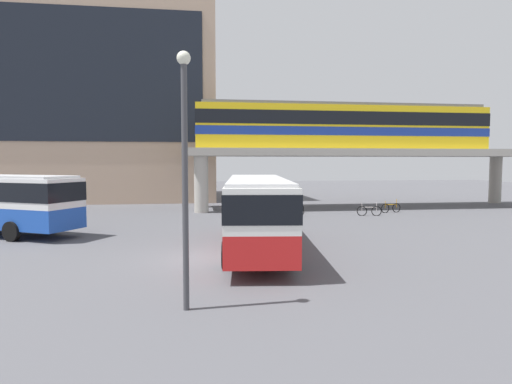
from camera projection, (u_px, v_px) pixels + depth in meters
The scene contains 12 objects.
ground_plane at pixel (200, 224), 27.69m from camera, with size 120.00×120.00×0.00m, color #515156.
station_building at pixel (99, 99), 47.17m from camera, with size 24.40×16.01×21.40m.
elevated_platform at pixel (364, 158), 37.75m from camera, with size 30.38×5.67×5.01m.
train at pixel (344, 126), 37.31m from camera, with size 25.09×2.96×3.84m.
bus_main at pixel (257, 206), 19.18m from camera, with size 3.75×11.25×3.22m.
bicycle_green at pixel (266, 210), 32.85m from camera, with size 1.66×0.78×1.04m.
bicycle_silver at pixel (369, 211), 31.99m from camera, with size 1.76×0.45×1.04m.
bicycle_red at pixel (255, 213), 30.65m from camera, with size 1.68×0.73×1.04m.
bicycle_orange at pixel (391, 208), 34.02m from camera, with size 1.76×0.44×1.04m.
bicycle_brown at pixel (292, 212), 31.48m from camera, with size 1.79×0.19×1.04m.
bicycle_blue at pixel (294, 208), 33.75m from camera, with size 1.75×0.51×1.04m.
lamp_post at pixel (185, 161), 11.40m from camera, with size 0.36×0.36×6.77m.
Camera 1 is at (-0.30, -17.71, 3.94)m, focal length 30.77 mm.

